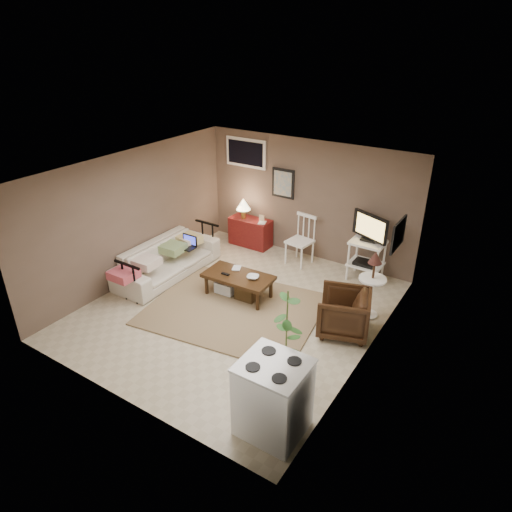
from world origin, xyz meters
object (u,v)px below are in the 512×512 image
Objects in this scene: tv_stand at (368,246)px; stove at (273,397)px; red_console at (250,229)px; spindle_chair at (300,241)px; potted_plant at (287,333)px; armchair at (344,311)px; side_table at (373,277)px; sofa at (167,254)px; coffee_table at (238,284)px.

tv_stand reaches higher than stove.
red_console is 2.68m from tv_stand.
potted_plant is at bearing -65.35° from spindle_chair.
spindle_chair is at bearing -154.00° from armchair.
side_table is at bearing 146.61° from armchair.
sofa is 3.61m from potted_plant.
coffee_table is at bearing 141.16° from potted_plant.
side_table is at bearing -65.90° from tv_stand.
tv_stand is at bearing -60.06° from sofa.
sofa is at bearing -136.41° from spindle_chair.
sofa is at bearing -177.86° from coffee_table.
tv_stand is 0.92× the size of potted_plant.
sofa is 2.61m from spindle_chair.
side_table is at bearing 17.44° from coffee_table.
red_console is 0.74× the size of potted_plant.
tv_stand is (3.23, 1.86, 0.26)m from sofa.
sofa reaches higher than coffee_table.
sofa is at bearing 158.04° from potted_plant.
red_console reaches higher than spindle_chair.
red_console is 1.07× the size of stove.
tv_stand is 1.69× the size of armchair.
side_table is (2.15, 0.67, 0.47)m from coffee_table.
potted_plant is (-0.22, -1.42, 0.36)m from armchair.
tv_stand is at bearing 47.65° from coffee_table.
red_console is 0.90× the size of side_table.
coffee_table is at bearing -107.57° from armchair.
potted_plant is (2.75, -3.31, 0.39)m from red_console.
red_console is at bearing -16.40° from sofa.
armchair is (-0.18, -0.66, -0.34)m from side_table.
tv_stand is (1.64, 1.80, 0.44)m from coffee_table.
potted_plant reaches higher than armchair.
sofa is at bearing 149.14° from stove.
spindle_chair is at bearing -7.31° from red_console.
stove is at bearing -16.03° from armchair.
tv_stand is (2.65, -0.11, 0.33)m from red_console.
tv_stand is (1.34, 0.06, 0.22)m from spindle_chair.
stove is (0.07, -2.24, 0.10)m from armchair.
coffee_table is 1.17× the size of red_console.
spindle_chair is at bearing 80.21° from coffee_table.
sofa is 4.23m from stove.
red_console reaches higher than armchair.
tv_stand reaches higher than coffee_table.
coffee_table is 1.05× the size of side_table.
armchair is at bearing 91.90° from stove.
stove is at bearing -84.39° from tv_stand.
stove is at bearing -120.86° from sofa.
spindle_chair reaches higher than sofa.
side_table is 0.77m from armchair.
tv_stand reaches higher than sofa.
sofa is 1.69× the size of tv_stand.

